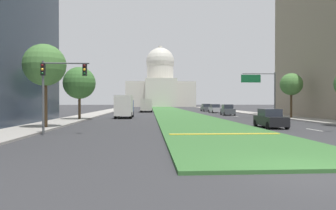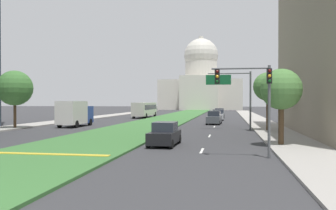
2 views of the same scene
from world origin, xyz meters
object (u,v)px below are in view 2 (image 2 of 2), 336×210
street_tree_left_mid (15,88)px  sedan_midblock (214,118)px  street_tree_right_near (281,90)px  city_bus (145,109)px  street_tree_right_mid (268,87)px  sedan_distant (218,115)px  sedan_lead_stopped (165,135)px  overhead_guide_sign (234,88)px  traffic_light_near_right (254,91)px  capitol_building (201,83)px  sedan_far_horizon (219,113)px  box_truck_delivery (75,113)px

street_tree_left_mid → sedan_midblock: 25.72m
street_tree_right_near → city_bus: 45.78m
street_tree_right_mid → sedan_distant: street_tree_right_mid is taller
sedan_lead_stopped → overhead_guide_sign: bearing=70.9°
overhead_guide_sign → sedan_distant: overhead_guide_sign is taller
overhead_guide_sign → city_bus: (-16.71, 27.21, -2.85)m
overhead_guide_sign → sedan_midblock: overhead_guide_sign is taller
traffic_light_near_right → sedan_midblock: traffic_light_near_right is taller
capitol_building → sedan_far_horizon: (8.65, -67.10, -9.28)m
overhead_guide_sign → city_bus: bearing=121.6°
overhead_guide_sign → sedan_far_horizon: bearing=94.3°
sedan_far_horizon → sedan_lead_stopped: bearing=-93.7°
traffic_light_near_right → sedan_far_horizon: bearing=93.5°
sedan_midblock → sedan_distant: sedan_midblock is taller
overhead_guide_sign → sedan_distant: bearing=96.6°
street_tree_right_near → street_tree_right_mid: street_tree_right_mid is taller
street_tree_left_mid → sedan_lead_stopped: bearing=-31.5°
sedan_lead_stopped → sedan_midblock: bearing=83.8°
street_tree_right_mid → sedan_far_horizon: size_ratio=1.37×
sedan_lead_stopped → city_bus: (-11.54, 42.17, 0.98)m
overhead_guide_sign → sedan_far_horizon: (-2.29, 30.16, -3.78)m
capitol_building → traffic_light_near_right: 117.58m
street_tree_right_near → sedan_lead_stopped: (-8.19, -0.91, -3.21)m
box_truck_delivery → city_bus: 25.71m
sedan_midblock → city_bus: size_ratio=0.39×
traffic_light_near_right → city_bus: (-17.45, 46.78, -2.03)m
overhead_guide_sign → sedan_lead_stopped: bearing=-109.1°
traffic_light_near_right → street_tree_left_mid: (-25.62, 16.71, 0.90)m
capitol_building → street_tree_left_mid: size_ratio=4.64×
city_bus → traffic_light_near_right: bearing=-69.5°
sedan_lead_stopped → street_tree_right_mid: bearing=57.5°
traffic_light_near_right → city_bus: traffic_light_near_right is taller
street_tree_right_mid → sedan_lead_stopped: (-8.64, -13.57, -3.92)m
capitol_building → overhead_guide_sign: capitol_building is taller
sedan_distant → city_bus: (-14.38, 7.11, 0.93)m
traffic_light_near_right → sedan_distant: (-3.07, 39.67, -2.96)m
sedan_distant → sedan_far_horizon: 10.05m
street_tree_right_near → street_tree_right_mid: 12.68m
overhead_guide_sign → street_tree_right_mid: overhead_guide_sign is taller
street_tree_right_mid → box_truck_delivery: (-23.09, 3.06, -3.03)m
street_tree_right_near → box_truck_delivery: bearing=145.2°
overhead_guide_sign → sedan_lead_stopped: overhead_guide_sign is taller
capitol_building → overhead_guide_sign: (10.94, -97.26, -5.51)m
street_tree_left_mid → sedan_midblock: bearing=28.5°
sedan_midblock → sedan_distant: (0.21, 10.83, -0.02)m
traffic_light_near_right → street_tree_right_mid: street_tree_right_mid is taller
street_tree_right_mid → sedan_lead_stopped: 16.56m
overhead_guide_sign → street_tree_right_mid: size_ratio=1.04×
overhead_guide_sign → street_tree_right_near: (3.02, -14.04, -0.62)m
capitol_building → overhead_guide_sign: bearing=-83.6°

